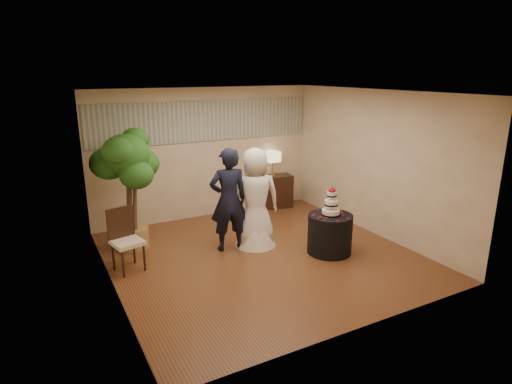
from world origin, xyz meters
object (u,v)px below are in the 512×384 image
cake_table (330,234)px  console (272,192)px  side_chair (127,241)px  wedding_cake (331,201)px  ficus_tree (128,190)px  groom (229,200)px  table_lamp (272,164)px  bride (255,198)px

cake_table → console: size_ratio=0.85×
side_chair → wedding_cake: bearing=-29.6°
wedding_cake → ficus_tree: 3.58m
ficus_tree → side_chair: size_ratio=2.15×
wedding_cake → groom: bearing=146.9°
table_lamp → side_chair: (-3.72, -1.76, -0.55)m
bride → side_chair: (-2.30, 0.05, -0.40)m
ficus_tree → bride: bearing=-25.4°
cake_table → table_lamp: (0.42, 2.74, 0.71)m
groom → bride: bearing=-176.9°
wedding_cake → side_chair: wedding_cake is taller
groom → table_lamp: bearing=-128.6°
wedding_cake → console: bearing=81.3°
bride → console: (1.41, 1.81, -0.53)m
cake_table → side_chair: side_chair is taller
groom → console: size_ratio=2.03×
console → side_chair: size_ratio=0.90×
groom → side_chair: groom is taller
console → table_lamp: size_ratio=1.59×
console → ficus_tree: (-3.45, -0.84, 0.72)m
cake_table → side_chair: 3.44m
table_lamp → groom: bearing=-137.6°
cake_table → side_chair: size_ratio=0.76×
table_lamp → ficus_tree: 3.55m
groom → table_lamp: size_ratio=3.22×
bride → console: bride is taller
bride → ficus_tree: ficus_tree is taller
groom → bride: (0.51, -0.05, -0.02)m
groom → cake_table: 1.89m
table_lamp → console: bearing=0.0°
cake_table → ficus_tree: (-3.03, 1.90, 0.75)m
groom → wedding_cake: size_ratio=3.70×
groom → side_chair: size_ratio=1.83×
wedding_cake → console: wedding_cake is taller
cake_table → console: bearing=81.3°
bride → table_lamp: bride is taller
console → ficus_tree: 3.62m
table_lamp → ficus_tree: size_ratio=0.26×
cake_table → wedding_cake: bearing=-90.0°
bride → table_lamp: 2.30m
bride → cake_table: (1.00, -0.93, -0.56)m
side_chair → groom: bearing=-13.0°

